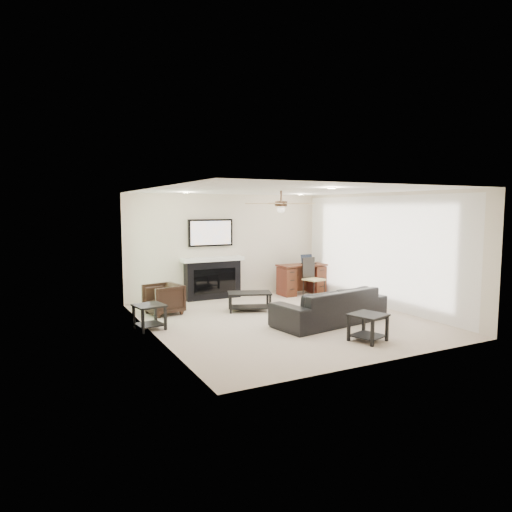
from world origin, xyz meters
The scene contains 10 objects.
room_shell centered at (0.19, 0.08, 1.68)m, with size 5.50×5.54×2.52m.
sofa centered at (0.67, -0.60, 0.33)m, with size 2.27×0.89×0.66m, color black.
armchair centered at (-1.93, 1.55, 0.31)m, with size 0.67×0.69×0.63m, color black.
coffee_table centered at (-0.23, 1.00, 0.20)m, with size 0.90×0.50×0.40m, color black.
end_table_near centered at (0.52, -1.85, 0.23)m, with size 0.52×0.52×0.45m, color black.
end_table_left centered at (-2.48, 0.50, 0.23)m, with size 0.50×0.50×0.45m, color black.
fireplace_unit centered at (-0.43, 2.58, 0.95)m, with size 1.52×0.34×1.91m, color black.
desk centered at (1.78, 2.11, 0.38)m, with size 1.22×0.56×0.76m, color #442811.
desk_chair centered at (1.78, 1.56, 0.48)m, with size 0.42×0.44×0.97m, color black.
laptop centered at (1.98, 2.09, 0.88)m, with size 0.33×0.24×0.23m, color black.
Camera 1 is at (-4.43, -7.50, 2.17)m, focal length 32.00 mm.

